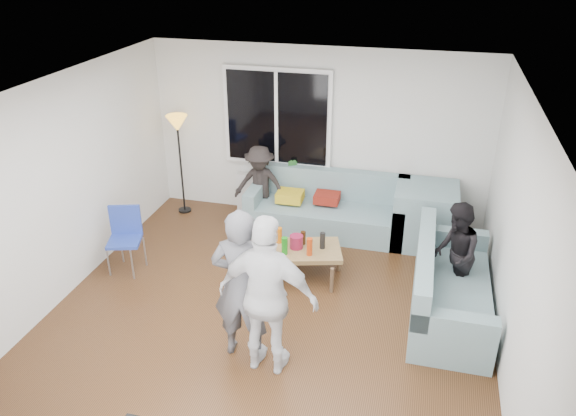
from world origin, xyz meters
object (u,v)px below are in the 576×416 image
(player_left, at_px, (242,285))
(spectator_right, at_px, (455,255))
(floor_lamp, at_px, (181,165))
(player_right, at_px, (268,297))
(side_chair, at_px, (125,242))
(sofa_right_section, at_px, (453,282))
(sofa_back_section, at_px, (326,205))
(coffee_table, at_px, (297,262))
(spectator_back, at_px, (260,185))

(player_left, distance_m, spectator_right, 2.57)
(floor_lamp, xyz_separation_m, player_right, (2.29, -3.08, 0.08))
(side_chair, relative_size, floor_lamp, 0.55)
(sofa_right_section, height_order, side_chair, side_chair)
(sofa_back_section, relative_size, player_left, 1.37)
(coffee_table, bearing_deg, sofa_back_section, 84.50)
(player_right, distance_m, spectator_back, 3.21)
(sofa_back_section, distance_m, sofa_right_section, 2.40)
(sofa_back_section, bearing_deg, spectator_back, 178.31)
(coffee_table, relative_size, spectator_right, 0.86)
(player_left, bearing_deg, player_right, 151.30)
(player_left, bearing_deg, sofa_back_section, -99.93)
(coffee_table, xyz_separation_m, player_right, (0.12, -1.71, 0.66))
(spectator_right, bearing_deg, sofa_back_section, -134.00)
(side_chair, xyz_separation_m, floor_lamp, (0.00, 1.80, 0.35))
(coffee_table, xyz_separation_m, side_chair, (-2.17, -0.43, 0.23))
(floor_lamp, height_order, spectator_back, floor_lamp)
(sofa_back_section, distance_m, spectator_right, 2.25)
(player_right, relative_size, spectator_right, 1.34)
(player_left, xyz_separation_m, spectator_right, (2.09, 1.49, -0.20))
(player_left, height_order, spectator_right, player_left)
(spectator_back, bearing_deg, floor_lamp, 177.84)
(side_chair, xyz_separation_m, spectator_back, (1.28, 1.75, 0.18))
(player_left, height_order, player_right, player_right)
(sofa_back_section, height_order, player_left, player_left)
(coffee_table, bearing_deg, player_left, -97.06)
(floor_lamp, relative_size, player_right, 0.91)
(player_left, xyz_separation_m, spectator_back, (-0.70, 2.89, -0.23))
(side_chair, xyz_separation_m, player_right, (2.29, -1.28, 0.43))
(player_right, bearing_deg, coffee_table, -82.25)
(player_left, bearing_deg, side_chair, -33.36)
(sofa_back_section, xyz_separation_m, side_chair, (-2.30, -1.72, 0.01))
(coffee_table, bearing_deg, floor_lamp, 147.61)
(sofa_right_section, distance_m, spectator_right, 0.33)
(sofa_right_section, bearing_deg, sofa_back_section, 47.68)
(floor_lamp, xyz_separation_m, spectator_right, (4.07, -1.45, -0.14))
(coffee_table, relative_size, spectator_back, 0.90)
(sofa_right_section, height_order, coffee_table, sofa_right_section)
(player_left, relative_size, spectator_right, 1.31)
(sofa_right_section, height_order, spectator_back, spectator_back)
(side_chair, bearing_deg, coffee_table, -5.98)
(side_chair, bearing_deg, spectator_back, 36.77)
(floor_lamp, bearing_deg, spectator_back, -2.26)
(spectator_right, bearing_deg, floor_lamp, -115.93)
(sofa_back_section, bearing_deg, coffee_table, -95.50)
(spectator_right, bearing_deg, player_left, -60.89)
(sofa_right_section, distance_m, player_left, 2.47)
(sofa_right_section, bearing_deg, side_chair, 91.54)
(spectator_right, height_order, spectator_back, spectator_right)
(sofa_back_section, height_order, side_chair, side_chair)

